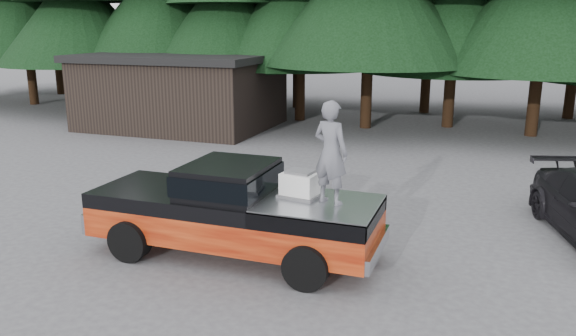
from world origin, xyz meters
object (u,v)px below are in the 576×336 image
(utility_building, at_px, (182,90))
(pickup_truck, at_px, (234,224))
(man_on_bed, at_px, (331,153))
(air_compressor, at_px, (300,185))

(utility_building, bearing_deg, pickup_truck, -56.08)
(pickup_truck, bearing_deg, utility_building, 123.92)
(man_on_bed, bearing_deg, utility_building, -31.04)
(man_on_bed, xyz_separation_m, utility_building, (-10.55, 12.70, -0.64))
(man_on_bed, bearing_deg, air_compressor, 2.92)
(pickup_truck, relative_size, utility_building, 0.71)
(air_compressor, bearing_deg, pickup_truck, -161.91)
(pickup_truck, xyz_separation_m, air_compressor, (1.34, 0.22, 0.90))
(man_on_bed, relative_size, utility_building, 0.23)
(pickup_truck, xyz_separation_m, utility_building, (-8.56, 12.73, 1.00))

